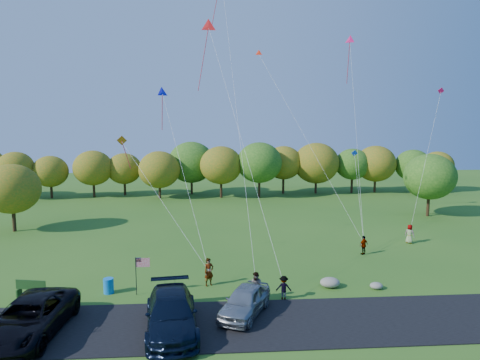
{
  "coord_description": "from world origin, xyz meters",
  "views": [
    {
      "loc": [
        -1.9,
        -26.34,
        11.1
      ],
      "look_at": [
        0.38,
        6.0,
        6.72
      ],
      "focal_mm": 32.0,
      "sensor_mm": 36.0,
      "label": 1
    }
  ],
  "objects_px": {
    "minivan_dark": "(29,318)",
    "trash_barrel": "(109,286)",
    "minivan_silver": "(245,301)",
    "flyer_b": "(256,286)",
    "park_bench": "(31,287)",
    "flyer_c": "(284,288)",
    "flyer_a": "(209,272)",
    "minivan_navy": "(171,313)",
    "flyer_e": "(410,234)",
    "flyer_d": "(364,245)"
  },
  "relations": [
    {
      "from": "minivan_dark",
      "to": "trash_barrel",
      "type": "bearing_deg",
      "value": 67.32
    },
    {
      "from": "trash_barrel",
      "to": "minivan_silver",
      "type": "bearing_deg",
      "value": -24.16
    },
    {
      "from": "flyer_b",
      "to": "park_bench",
      "type": "distance_m",
      "value": 14.43
    },
    {
      "from": "park_bench",
      "to": "minivan_dark",
      "type": "bearing_deg",
      "value": -57.99
    },
    {
      "from": "minivan_dark",
      "to": "park_bench",
      "type": "distance_m",
      "value": 5.76
    },
    {
      "from": "flyer_c",
      "to": "flyer_a",
      "type": "bearing_deg",
      "value": -20.94
    },
    {
      "from": "minivan_silver",
      "to": "flyer_a",
      "type": "height_order",
      "value": "flyer_a"
    },
    {
      "from": "flyer_a",
      "to": "flyer_b",
      "type": "xyz_separation_m",
      "value": [
        2.97,
        -2.63,
        -0.07
      ]
    },
    {
      "from": "minivan_dark",
      "to": "minivan_navy",
      "type": "height_order",
      "value": "minivan_dark"
    },
    {
      "from": "minivan_dark",
      "to": "minivan_navy",
      "type": "relative_size",
      "value": 1.06
    },
    {
      "from": "minivan_dark",
      "to": "trash_barrel",
      "type": "height_order",
      "value": "minivan_dark"
    },
    {
      "from": "flyer_a",
      "to": "flyer_e",
      "type": "distance_m",
      "value": 20.62
    },
    {
      "from": "park_bench",
      "to": "trash_barrel",
      "type": "relative_size",
      "value": 2.02
    },
    {
      "from": "minivan_silver",
      "to": "flyer_d",
      "type": "relative_size",
      "value": 2.95
    },
    {
      "from": "trash_barrel",
      "to": "flyer_a",
      "type": "bearing_deg",
      "value": 7.52
    },
    {
      "from": "flyer_a",
      "to": "flyer_c",
      "type": "distance_m",
      "value": 5.4
    },
    {
      "from": "minivan_silver",
      "to": "trash_barrel",
      "type": "relative_size",
      "value": 4.81
    },
    {
      "from": "park_bench",
      "to": "flyer_c",
      "type": "bearing_deg",
      "value": 5.43
    },
    {
      "from": "minivan_dark",
      "to": "trash_barrel",
      "type": "distance_m",
      "value": 6.23
    },
    {
      "from": "flyer_c",
      "to": "park_bench",
      "type": "height_order",
      "value": "flyer_c"
    },
    {
      "from": "flyer_e",
      "to": "flyer_d",
      "type": "bearing_deg",
      "value": 73.59
    },
    {
      "from": "flyer_d",
      "to": "flyer_e",
      "type": "xyz_separation_m",
      "value": [
        5.45,
        3.04,
        0.07
      ]
    },
    {
      "from": "minivan_dark",
      "to": "flyer_a",
      "type": "relative_size",
      "value": 3.59
    },
    {
      "from": "flyer_a",
      "to": "flyer_c",
      "type": "height_order",
      "value": "flyer_a"
    },
    {
      "from": "flyer_d",
      "to": "park_bench",
      "type": "relative_size",
      "value": 0.81
    },
    {
      "from": "flyer_d",
      "to": "minivan_silver",
      "type": "bearing_deg",
      "value": 15.41
    },
    {
      "from": "flyer_c",
      "to": "flyer_e",
      "type": "bearing_deg",
      "value": -131.39
    },
    {
      "from": "minivan_dark",
      "to": "flyer_b",
      "type": "height_order",
      "value": "minivan_dark"
    },
    {
      "from": "flyer_b",
      "to": "flyer_e",
      "type": "bearing_deg",
      "value": 78.52
    },
    {
      "from": "minivan_navy",
      "to": "flyer_e",
      "type": "bearing_deg",
      "value": 30.69
    },
    {
      "from": "flyer_d",
      "to": "trash_barrel",
      "type": "height_order",
      "value": "flyer_d"
    },
    {
      "from": "minivan_navy",
      "to": "flyer_e",
      "type": "distance_m",
      "value": 25.69
    },
    {
      "from": "minivan_dark",
      "to": "flyer_c",
      "type": "xyz_separation_m",
      "value": [
        14.03,
        3.79,
        -0.26
      ]
    },
    {
      "from": "flyer_a",
      "to": "trash_barrel",
      "type": "distance_m",
      "value": 6.63
    },
    {
      "from": "trash_barrel",
      "to": "park_bench",
      "type": "bearing_deg",
      "value": -177.72
    },
    {
      "from": "flyer_a",
      "to": "park_bench",
      "type": "relative_size",
      "value": 0.96
    },
    {
      "from": "flyer_a",
      "to": "flyer_c",
      "type": "relative_size",
      "value": 1.26
    },
    {
      "from": "flyer_e",
      "to": "park_bench",
      "type": "bearing_deg",
      "value": 63.21
    },
    {
      "from": "flyer_c",
      "to": "flyer_e",
      "type": "xyz_separation_m",
      "value": [
        13.8,
        11.73,
        0.11
      ]
    },
    {
      "from": "flyer_d",
      "to": "flyer_e",
      "type": "bearing_deg",
      "value": -179.98
    },
    {
      "from": "minivan_navy",
      "to": "flyer_b",
      "type": "bearing_deg",
      "value": 30.78
    },
    {
      "from": "flyer_c",
      "to": "trash_barrel",
      "type": "bearing_deg",
      "value": -0.67
    },
    {
      "from": "minivan_silver",
      "to": "trash_barrel",
      "type": "distance_m",
      "value": 9.48
    },
    {
      "from": "flyer_b",
      "to": "trash_barrel",
      "type": "height_order",
      "value": "flyer_b"
    },
    {
      "from": "minivan_dark",
      "to": "flyer_e",
      "type": "distance_m",
      "value": 31.86
    },
    {
      "from": "flyer_d",
      "to": "park_bench",
      "type": "height_order",
      "value": "flyer_d"
    },
    {
      "from": "park_bench",
      "to": "minivan_navy",
      "type": "bearing_deg",
      "value": -18.56
    },
    {
      "from": "flyer_c",
      "to": "park_bench",
      "type": "bearing_deg",
      "value": 2.65
    },
    {
      "from": "flyer_b",
      "to": "trash_barrel",
      "type": "bearing_deg",
      "value": -149.03
    },
    {
      "from": "minivan_navy",
      "to": "minivan_dark",
      "type": "bearing_deg",
      "value": 173.9
    }
  ]
}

